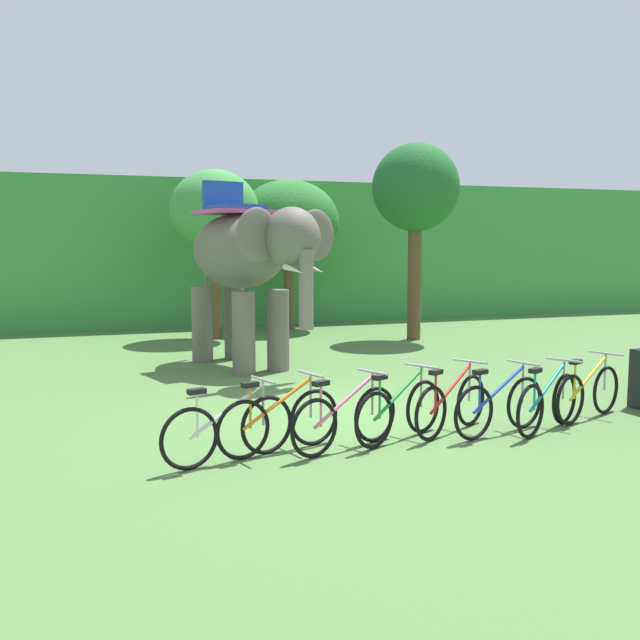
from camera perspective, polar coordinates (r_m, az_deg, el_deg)
The scene contains 14 objects.
ground_plane at distance 10.30m, azimuth 2.14°, elevation -7.77°, with size 80.00×80.00×0.00m, color #4C753D.
foliage_hedge at distance 24.11m, azimuth -10.11°, elevation 5.49°, with size 36.00×6.00×4.43m, color #3D8E42.
tree_far_right at distance 18.45m, azimuth -8.62°, elevation 8.79°, with size 2.28×2.28×4.40m.
tree_left at distance 20.41m, azimuth -2.58°, elevation 8.01°, with size 2.92×2.92×4.34m.
tree_center_right at distance 18.31m, azimuth 7.82°, elevation 10.46°, with size 2.23×2.23×5.05m.
elephant at distance 13.94m, azimuth -6.06°, elevation 5.01°, with size 2.65×4.24×3.78m.
bike_white at distance 8.14m, azimuth -7.44°, elevation -8.83°, with size 1.65×0.66×0.92m.
bike_orange at distance 8.45m, azimuth -3.34°, elevation -8.23°, with size 1.65×0.65×0.92m.
bike_pink at distance 8.55m, azimuth 2.10°, elevation -8.05°, with size 1.60×0.76×0.92m.
bike_green at distance 8.98m, azimuth 6.51°, elevation -7.38°, with size 1.55×0.85×0.92m.
bike_red at distance 9.43m, azimuth 10.70°, elevation -6.80°, with size 1.51×0.90×0.92m.
bike_blue at distance 9.51m, azimuth 14.48°, elevation -6.77°, with size 1.65×0.66×0.92m.
bike_teal at distance 9.85m, azimuth 18.12°, elevation -6.43°, with size 1.53×0.87×0.92m.
bike_yellow at distance 10.69m, azimuth 21.09°, elevation -5.56°, with size 1.60×0.77×0.92m.
Camera 1 is at (-3.53, -9.35, 2.50)m, focal length 39.17 mm.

